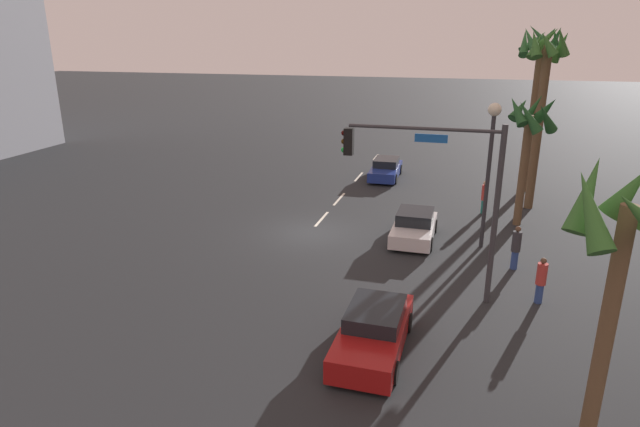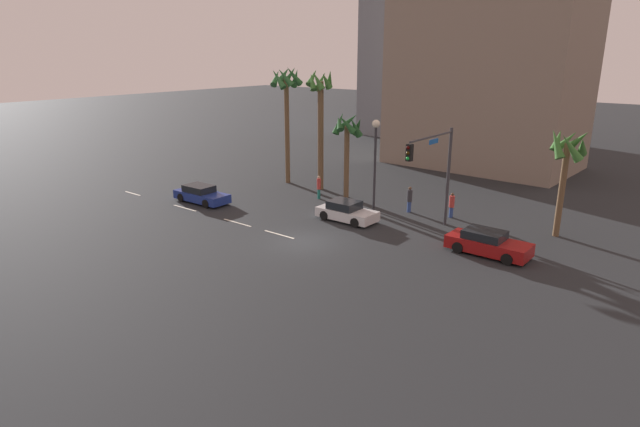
# 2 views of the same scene
# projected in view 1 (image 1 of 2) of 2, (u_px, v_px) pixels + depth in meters

# --- Properties ---
(ground_plane) EXTENTS (220.00, 220.00, 0.00)m
(ground_plane) POSITION_uv_depth(u_px,v_px,m) (310.00, 232.00, 25.98)
(ground_plane) COLOR #232628
(lane_stripe_0) EXTENTS (2.06, 0.14, 0.01)m
(lane_stripe_0) POSITION_uv_depth(u_px,v_px,m) (376.00, 157.00, 42.41)
(lane_stripe_0) COLOR silver
(lane_stripe_0) RESTS_ON ground_plane
(lane_stripe_1) EXTENTS (2.52, 0.14, 0.01)m
(lane_stripe_1) POSITION_uv_depth(u_px,v_px,m) (359.00, 177.00, 36.35)
(lane_stripe_1) COLOR silver
(lane_stripe_1) RESTS_ON ground_plane
(lane_stripe_2) EXTENTS (2.60, 0.14, 0.01)m
(lane_stripe_2) POSITION_uv_depth(u_px,v_px,m) (339.00, 199.00, 31.30)
(lane_stripe_2) COLOR silver
(lane_stripe_2) RESTS_ON ground_plane
(lane_stripe_3) EXTENTS (2.45, 0.14, 0.01)m
(lane_stripe_3) POSITION_uv_depth(u_px,v_px,m) (322.00, 219.00, 27.85)
(lane_stripe_3) COLOR silver
(lane_stripe_3) RESTS_ON ground_plane
(car_0) EXTENTS (4.56, 1.98, 1.34)m
(car_0) POSITION_uv_depth(u_px,v_px,m) (374.00, 331.00, 16.01)
(car_0) COLOR maroon
(car_0) RESTS_ON ground_plane
(car_1) EXTENTS (4.08, 1.97, 1.33)m
(car_1) POSITION_uv_depth(u_px,v_px,m) (414.00, 227.00, 24.94)
(car_1) COLOR silver
(car_1) RESTS_ON ground_plane
(car_2) EXTENTS (4.56, 1.96, 1.29)m
(car_2) POSITION_uv_depth(u_px,v_px,m) (386.00, 169.00, 35.97)
(car_2) COLOR navy
(car_2) RESTS_ON ground_plane
(traffic_signal) EXTENTS (0.32, 5.56, 6.37)m
(traffic_signal) POSITION_uv_depth(u_px,v_px,m) (443.00, 181.00, 18.27)
(traffic_signal) COLOR #38383D
(traffic_signal) RESTS_ON ground_plane
(streetlamp) EXTENTS (0.56, 0.56, 6.46)m
(streetlamp) POSITION_uv_depth(u_px,v_px,m) (491.00, 149.00, 22.75)
(streetlamp) COLOR #2D2D33
(streetlamp) RESTS_ON ground_plane
(pedestrian_0) EXTENTS (0.43, 0.43, 1.80)m
(pedestrian_0) POSITION_uv_depth(u_px,v_px,m) (484.00, 196.00, 28.47)
(pedestrian_0) COLOR #1E7266
(pedestrian_0) RESTS_ON ground_plane
(pedestrian_1) EXTENTS (0.40, 0.40, 1.85)m
(pedestrian_1) POSITION_uv_depth(u_px,v_px,m) (516.00, 247.00, 21.56)
(pedestrian_1) COLOR #2D478C
(pedestrian_1) RESTS_ON ground_plane
(pedestrian_2) EXTENTS (0.46, 0.46, 1.73)m
(pedestrian_2) POSITION_uv_depth(u_px,v_px,m) (541.00, 279.00, 18.78)
(pedestrian_2) COLOR #2D478C
(pedestrian_2) RESTS_ON ground_plane
(palm_tree_0) EXTENTS (2.31, 2.71, 6.67)m
(palm_tree_0) POSITION_uv_depth(u_px,v_px,m) (626.00, 233.00, 11.15)
(palm_tree_0) COLOR brown
(palm_tree_0) RESTS_ON ground_plane
(palm_tree_1) EXTENTS (2.73, 2.61, 9.89)m
(palm_tree_1) POSITION_uv_depth(u_px,v_px,m) (538.00, 63.00, 30.64)
(palm_tree_1) COLOR brown
(palm_tree_1) RESTS_ON ground_plane
(palm_tree_2) EXTENTS (2.54, 2.64, 6.54)m
(palm_tree_2) POSITION_uv_depth(u_px,v_px,m) (530.00, 126.00, 25.46)
(palm_tree_2) COLOR brown
(palm_tree_2) RESTS_ON ground_plane
(palm_tree_3) EXTENTS (2.24, 2.39, 9.70)m
(palm_tree_3) POSITION_uv_depth(u_px,v_px,m) (544.00, 80.00, 27.63)
(palm_tree_3) COLOR brown
(palm_tree_3) RESTS_ON ground_plane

